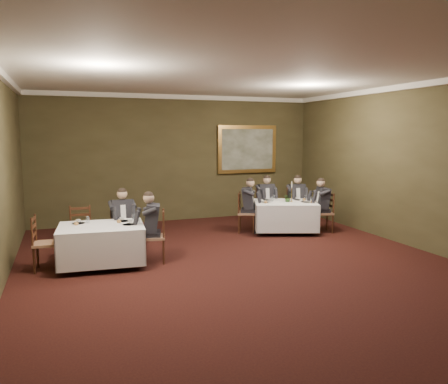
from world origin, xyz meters
TOP-DOWN VIEW (x-y plane):
  - ground at (0.00, 0.00)m, footprint 10.00×10.00m
  - ceiling at (0.00, 0.00)m, footprint 8.00×10.00m
  - back_wall at (0.00, 5.00)m, footprint 8.00×0.10m
  - right_wall at (4.00, 0.00)m, footprint 0.10×10.00m
  - crown_molding at (0.00, 0.00)m, footprint 8.00×10.00m
  - table_main at (2.09, 2.54)m, footprint 1.83×1.62m
  - table_second at (-2.43, 1.21)m, footprint 1.63×1.30m
  - chair_main_backleft at (1.97, 3.41)m, footprint 0.47×0.46m
  - diner_main_backleft at (1.97, 3.40)m, footprint 0.44×0.51m
  - chair_main_backright at (2.74, 3.13)m, footprint 0.51×0.49m
  - diner_main_backright at (2.74, 3.12)m, footprint 0.48×0.54m
  - chair_main_endleft at (1.19, 2.87)m, footprint 0.57×0.58m
  - diner_main_endleft at (1.20, 2.86)m, footprint 0.61×0.58m
  - chair_main_endright at (3.00, 2.21)m, footprint 0.51×0.52m
  - diner_main_endright at (2.99, 2.21)m, footprint 0.56×0.50m
  - chair_sec_backleft at (-2.77, 2.03)m, footprint 0.48×0.46m
  - chair_sec_backright at (-1.95, 1.96)m, footprint 0.46×0.44m
  - diner_sec_backright at (-1.95, 1.95)m, footprint 0.44×0.50m
  - chair_sec_endright at (-1.46, 1.13)m, footprint 0.50×0.52m
  - diner_sec_endright at (-1.47, 1.13)m, footprint 0.55×0.49m
  - chair_sec_endleft at (-3.39, 1.29)m, footprint 0.46×0.48m
  - centerpiece at (2.16, 2.53)m, footprint 0.25×0.23m
  - candlestick at (2.25, 2.50)m, footprint 0.08×0.08m
  - place_setting_table_main at (1.87, 3.00)m, footprint 0.33×0.31m
  - place_setting_table_second at (-2.76, 1.59)m, footprint 0.33×0.31m
  - painting at (2.09, 4.94)m, footprint 1.84×0.09m

SIDE VIEW (x-z plane):
  - ground at x=0.00m, z-range 0.00..0.00m
  - chair_main_backleft at x=1.97m, z-range -0.22..0.78m
  - chair_main_backright at x=2.74m, z-range -0.22..0.78m
  - chair_main_endleft at x=1.19m, z-range -0.22..0.78m
  - chair_main_endright at x=3.00m, z-range -0.22..0.78m
  - chair_sec_backleft at x=-2.77m, z-range -0.22..0.78m
  - chair_sec_backright at x=-1.95m, z-range -0.22..0.78m
  - chair_sec_endright at x=-1.46m, z-range -0.22..0.78m
  - chair_sec_endleft at x=-3.39m, z-range -0.22..0.78m
  - table_main at x=2.09m, z-range 0.12..0.78m
  - table_second at x=-2.43m, z-range 0.12..0.78m
  - diner_main_backleft at x=1.97m, z-range -0.16..1.19m
  - diner_main_backright at x=2.74m, z-range -0.16..1.19m
  - diner_main_endleft at x=1.20m, z-range -0.16..1.19m
  - diner_main_endright at x=2.99m, z-range -0.16..1.19m
  - diner_sec_backright at x=-1.95m, z-range -0.16..1.19m
  - diner_sec_endright at x=-1.47m, z-range -0.16..1.19m
  - place_setting_table_main at x=1.87m, z-range 0.73..0.87m
  - place_setting_table_second at x=-2.76m, z-range 0.73..0.87m
  - centerpiece at x=2.16m, z-range 0.77..1.00m
  - candlestick at x=2.25m, z-range 0.69..1.22m
  - back_wall at x=0.00m, z-range 0.00..3.50m
  - right_wall at x=4.00m, z-range 0.00..3.50m
  - painting at x=2.09m, z-range 1.28..2.68m
  - crown_molding at x=0.00m, z-range 3.38..3.50m
  - ceiling at x=0.00m, z-range 3.45..3.55m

